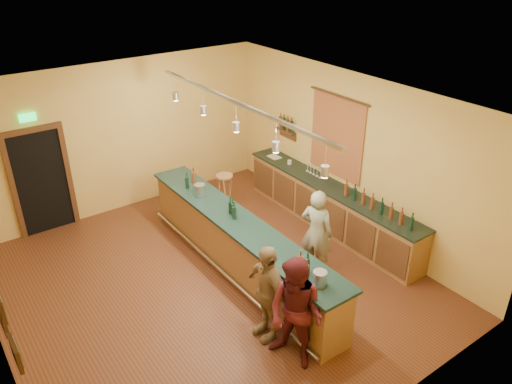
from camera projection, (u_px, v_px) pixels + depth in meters
floor at (210, 284)px, 8.65m from camera, size 7.00×7.00×0.00m
ceiling at (200, 105)px, 7.18m from camera, size 6.50×7.00×0.02m
wall_back at (120, 138)px, 10.43m from camera, size 6.50×0.02×3.20m
wall_front at (371, 329)px, 5.40m from camera, size 6.50×0.02×3.20m
wall_right at (351, 155)px, 9.60m from camera, size 0.02×7.00×3.20m
doorway at (41, 179)px, 9.75m from camera, size 1.15×0.09×2.48m
tapestry at (337, 137)px, 9.77m from camera, size 0.03×1.40×1.60m
bottle_shelf at (286, 126)px, 10.90m from camera, size 0.17×0.55×0.54m
back_counter at (330, 206)px, 10.10m from camera, size 0.60×4.55×1.27m
tasting_bar at (239, 243)px, 8.69m from camera, size 0.73×5.10×1.38m
pendant_track at (236, 112)px, 7.60m from camera, size 0.11×4.60×0.50m
bartender at (317, 232)px, 8.61m from camera, size 0.60×0.70×1.62m
customer_a at (296, 314)px, 6.71m from camera, size 0.85×0.97×1.70m
customer_b at (267, 293)px, 7.20m from camera, size 0.45×0.95×1.58m
bar_stool at (225, 181)px, 10.86m from camera, size 0.36×0.36×0.75m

